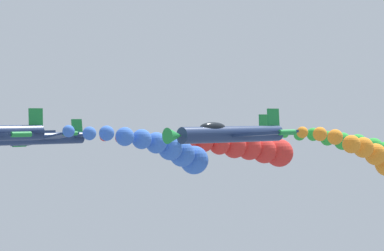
# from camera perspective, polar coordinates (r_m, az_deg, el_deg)

# --- Properties ---
(smoke_trail_lead) EXTENTS (4.59, 16.67, 4.64)m
(smoke_trail_lead) POSITION_cam_1_polar(r_m,az_deg,el_deg) (67.54, -1.65, -1.82)
(smoke_trail_lead) COLOR blue
(airplane_left_inner) EXTENTS (9.56, 10.35, 2.37)m
(airplane_left_inner) POSITION_cam_1_polar(r_m,az_deg,el_deg) (53.00, 2.83, -0.62)
(airplane_left_inner) COLOR navy
(airplane_right_inner) EXTENTS (9.52, 10.35, 2.70)m
(airplane_right_inner) POSITION_cam_1_polar(r_m,az_deg,el_deg) (72.56, -11.16, -0.92)
(airplane_right_inner) COLOR navy
(smoke_trail_right_inner) EXTENTS (4.46, 24.60, 4.35)m
(smoke_trail_right_inner) POSITION_cam_1_polar(r_m,az_deg,el_deg) (86.11, 3.47, -1.61)
(smoke_trail_right_inner) COLOR red
(airplane_left_outer) EXTENTS (9.57, 10.35, 2.34)m
(airplane_left_outer) POSITION_cam_1_polar(r_m,az_deg,el_deg) (70.43, 2.84, -0.60)
(airplane_left_outer) COLOR navy
(smoke_trail_left_outer) EXTENTS (4.14, 14.78, 3.88)m
(smoke_trail_left_outer) POSITION_cam_1_polar(r_m,az_deg,el_deg) (81.98, 12.28, -1.47)
(smoke_trail_left_outer) COLOR green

